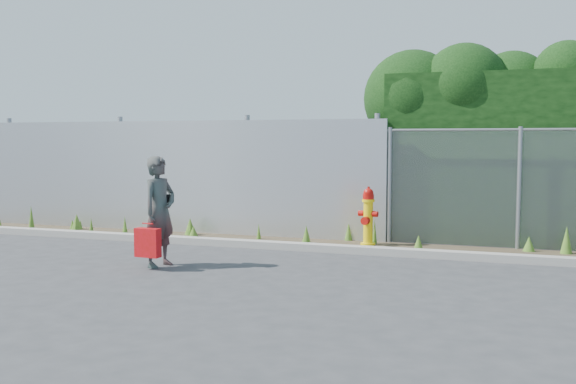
% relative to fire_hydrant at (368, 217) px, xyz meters
% --- Properties ---
extents(ground, '(80.00, 80.00, 0.00)m').
position_rel_fire_hydrant_xyz_m(ground, '(-0.76, -2.57, -0.50)').
color(ground, '#363639').
rests_on(ground, ground).
extents(curb, '(16.00, 0.22, 0.12)m').
position_rel_fire_hydrant_xyz_m(curb, '(-0.76, -0.77, -0.44)').
color(curb, gray).
rests_on(curb, ground).
extents(weed_strip, '(16.00, 1.24, 0.52)m').
position_rel_fire_hydrant_xyz_m(weed_strip, '(-0.80, -0.13, -0.41)').
color(weed_strip, '#403425').
rests_on(weed_strip, ground).
extents(corrugated_fence, '(8.50, 0.21, 2.30)m').
position_rel_fire_hydrant_xyz_m(corrugated_fence, '(-4.01, 0.44, 0.60)').
color(corrugated_fence, '#B8BAC0').
rests_on(corrugated_fence, ground).
extents(fire_hydrant, '(0.34, 0.31, 1.03)m').
position_rel_fire_hydrant_xyz_m(fire_hydrant, '(0.00, 0.00, 0.00)').
color(fire_hydrant, yellow).
rests_on(fire_hydrant, ground).
extents(woman, '(0.50, 0.65, 1.60)m').
position_rel_fire_hydrant_xyz_m(woman, '(-2.50, -2.70, 0.30)').
color(woman, '#0F635A').
rests_on(woman, ground).
extents(red_tote_bag, '(0.37, 0.14, 0.48)m').
position_rel_fire_hydrant_xyz_m(red_tote_bag, '(-2.53, -3.00, -0.11)').
color(red_tote_bag, '#BC100A').
extents(black_shoulder_bag, '(0.22, 0.09, 0.16)m').
position_rel_fire_hydrant_xyz_m(black_shoulder_bag, '(-2.53, -2.57, 0.46)').
color(black_shoulder_bag, black).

